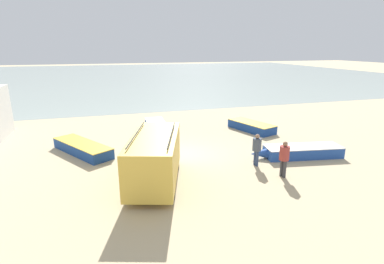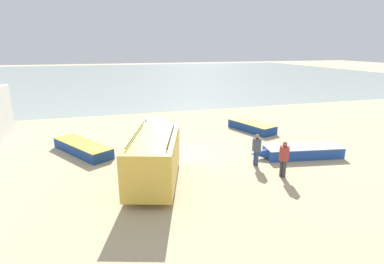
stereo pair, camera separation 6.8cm
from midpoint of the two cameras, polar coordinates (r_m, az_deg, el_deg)
The scene contains 9 objects.
ground_plane at distance 17.41m, azimuth -1.84°, elevation -4.40°, with size 200.00×200.00×0.00m, color tan.
sea_water at distance 68.19m, azimuth -13.18°, elevation 10.48°, with size 120.00×80.00×0.01m, color #99A89E.
parked_van at distance 13.68m, azimuth -7.25°, elevation -4.80°, with size 3.39×5.46×2.38m.
fishing_rowboat_0 at distance 18.11m, azimuth 19.70°, elevation -3.51°, with size 5.35×2.01×0.62m.
fishing_rowboat_1 at distance 18.95m, azimuth -20.55°, elevation -2.73°, with size 3.77×5.20×0.63m.
fishing_rowboat_2 at distance 22.89m, azimuth 10.87°, elevation 1.15°, with size 2.54×4.59×0.63m.
fishing_rowboat_3 at distance 22.43m, azimuth -6.94°, elevation 1.07°, with size 1.48×4.52×0.66m.
fisherman_0 at distance 14.87m, azimuth 17.03°, elevation -4.38°, with size 0.47×0.47×1.78m.
fisherman_1 at distance 15.91m, azimuth 12.12°, elevation -2.81°, with size 0.45×0.45×1.73m.
Camera 1 is at (-4.12, -15.79, 6.06)m, focal length 28.00 mm.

